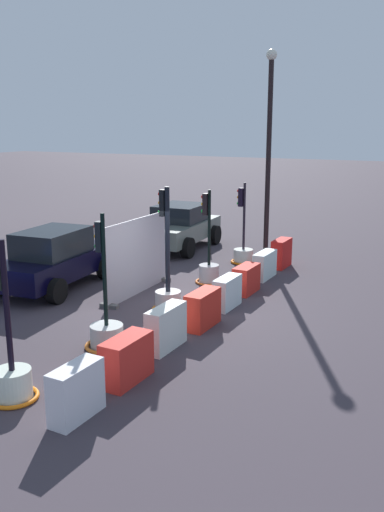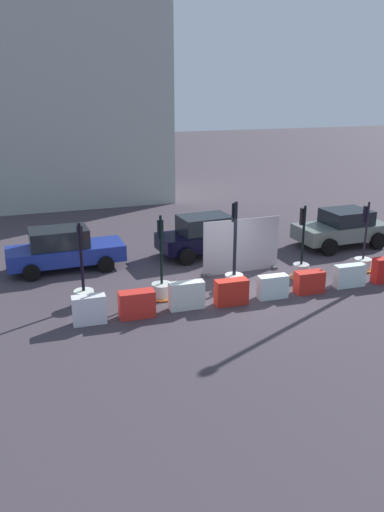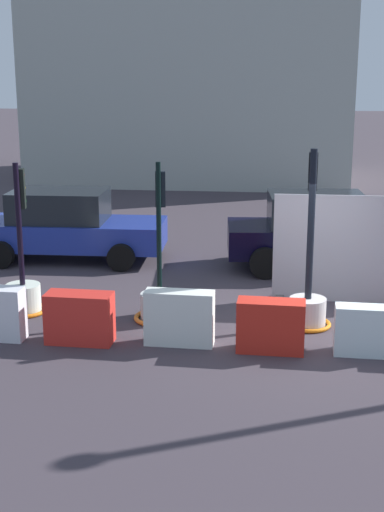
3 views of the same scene
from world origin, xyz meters
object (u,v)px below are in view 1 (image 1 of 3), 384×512
Objects in this scene: car_black_sedan at (55,259)px; construction_barrier_2 at (166,328)px; car_grey_saloon at (179,226)px; street_lamp_post at (269,141)px; traffic_light_4 at (243,251)px; construction_barrier_3 at (203,309)px; construction_barrier_5 at (246,279)px; traffic_light_1 at (106,330)px; construction_barrier_7 at (281,253)px; construction_barrier_1 at (127,359)px; construction_barrier_4 at (227,293)px; construction_barrier_6 at (265,265)px; construction_barrier_0 at (76,392)px; traffic_light_2 at (168,291)px; traffic_light_0 at (12,374)px; traffic_light_3 at (209,267)px.

construction_barrier_2 is at bearing -116.90° from car_black_sedan.
street_lamp_post reaches higher than car_grey_saloon.
traffic_light_4 is 6.14m from construction_barrier_3.
construction_barrier_5 is 5.88m from street_lamp_post.
construction_barrier_3 is at bearing -33.09° from traffic_light_1.
street_lamp_post is (1.46, 1.02, 3.49)m from construction_barrier_7.
street_lamp_post is at bearing 5.30° from construction_barrier_1.
construction_barrier_6 reaches higher than construction_barrier_4.
traffic_light_1 is at bearing -179.69° from traffic_light_4.
car_grey_saloon is (1.07, 4.27, 0.36)m from construction_barrier_7.
construction_barrier_2 reaches higher than construction_barrier_0.
traffic_light_1 is at bearing 179.28° from traffic_light_2.
traffic_light_2 is at bearing 17.71° from construction_barrier_1.
traffic_light_2 is 1.50m from construction_barrier_4.
construction_barrier_0 is (-5.16, -1.18, -0.07)m from traffic_light_2.
construction_barrier_4 is 1.40m from construction_barrier_5.
traffic_light_1 is 2.81× the size of construction_barrier_5.
car_grey_saloon reaches higher than construction_barrier_3.
construction_barrier_6 is at bearing -8.53° from traffic_light_0.
construction_barrier_3 is at bearing -179.21° from construction_barrier_4.
traffic_light_4 is at bearing -36.84° from car_black_sedan.
street_lamp_post is (12.00, 0.97, 3.50)m from construction_barrier_0.
construction_barrier_2 is 1.16× the size of construction_barrier_7.
car_grey_saloon is at bearing -7.25° from car_black_sedan.
construction_barrier_0 is at bearing -154.79° from traffic_light_1.
traffic_light_2 reaches higher than construction_barrier_4.
construction_barrier_7 is (3.11, -0.03, 0.07)m from construction_barrier_5.
traffic_light_4 is (7.96, 0.04, 0.01)m from traffic_light_1.
construction_barrier_7 is at bearing -2.15° from construction_barrier_6.
construction_barrier_2 is at bearing 178.60° from construction_barrier_5.
street_lamp_post is (4.12, -0.34, 3.47)m from traffic_light_3.
traffic_light_4 is (10.50, -0.10, -0.07)m from traffic_light_0.
car_black_sedan is at bearing 148.09° from street_lamp_post.
car_black_sedan is at bearing 95.40° from construction_barrier_4.
traffic_light_1 is 10.08m from street_lamp_post.
construction_barrier_3 is at bearing -179.88° from construction_barrier_7.
construction_barrier_0 is at bearing -160.06° from car_grey_saloon.
construction_barrier_1 is 6.49m from car_black_sedan.
traffic_light_2 is at bearing 63.06° from construction_barrier_3.
construction_barrier_3 is at bearing -1.01° from construction_barrier_1.
construction_barrier_2 is at bearing -66.54° from traffic_light_1.
construction_barrier_1 is 0.26× the size of car_black_sedan.
construction_barrier_5 is (4.36, -0.11, -0.07)m from construction_barrier_2.
street_lamp_post is at bearing 4.60° from construction_barrier_0.
construction_barrier_5 is 0.15× the size of street_lamp_post.
traffic_light_3 reaches higher than construction_barrier_5.
construction_barrier_4 is (2.96, -0.12, -0.05)m from construction_barrier_2.
construction_barrier_0 is at bearing -175.40° from street_lamp_post.
car_grey_saloon is (10.17, 4.23, 0.39)m from construction_barrier_1.
construction_barrier_1 is at bearing -168.43° from traffic_light_3.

